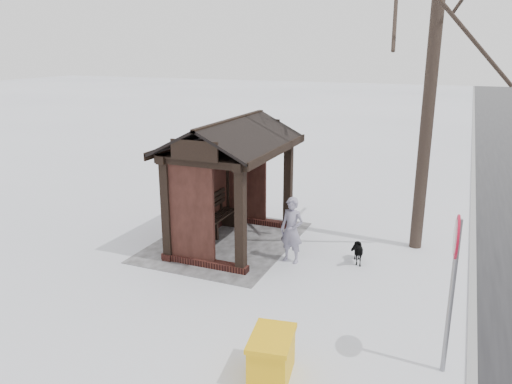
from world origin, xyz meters
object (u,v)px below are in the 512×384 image
at_px(road_sign, 454,262).
at_px(bus_shelter, 226,157).
at_px(dog, 356,250).
at_px(grit_bin, 272,356).
at_px(pedestrian, 292,230).

bearing_deg(road_sign, bus_shelter, -126.32).
distance_m(dog, road_sign, 4.23).
bearing_deg(dog, grit_bin, -114.18).
distance_m(bus_shelter, dog, 3.71).
relative_size(bus_shelter, pedestrian, 2.39).
height_order(bus_shelter, dog, bus_shelter).
xyz_separation_m(bus_shelter, grit_bin, (4.53, 2.93, -1.82)).
relative_size(bus_shelter, dog, 5.15).
xyz_separation_m(dog, grit_bin, (4.53, -0.27, 0.05)).
height_order(pedestrian, dog, pedestrian).
relative_size(grit_bin, road_sign, 0.39).
xyz_separation_m(pedestrian, dog, (-0.51, 1.35, -0.46)).
bearing_deg(grit_bin, bus_shelter, -156.16).
height_order(dog, road_sign, road_sign).
relative_size(bus_shelter, road_sign, 1.47).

